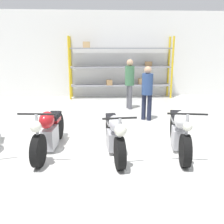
# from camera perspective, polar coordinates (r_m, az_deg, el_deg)

# --- Properties ---
(ground_plane) EXTENTS (30.00, 30.00, 0.00)m
(ground_plane) POSITION_cam_1_polar(r_m,az_deg,el_deg) (5.47, 0.26, -8.17)
(ground_plane) COLOR silver
(back_wall) EXTENTS (30.00, 0.08, 3.60)m
(back_wall) POSITION_cam_1_polar(r_m,az_deg,el_deg) (11.00, -1.82, 12.95)
(back_wall) COLOR white
(back_wall) RESTS_ON ground_plane
(shelving_rack) EXTENTS (4.34, 0.63, 2.55)m
(shelving_rack) POSITION_cam_1_polar(r_m,az_deg,el_deg) (10.71, 1.99, 10.19)
(shelving_rack) COLOR gold
(shelving_rack) RESTS_ON ground_plane
(motorcycle_red) EXTENTS (0.68, 2.04, 1.00)m
(motorcycle_red) POSITION_cam_1_polar(r_m,az_deg,el_deg) (5.34, -14.18, -4.32)
(motorcycle_red) COLOR black
(motorcycle_red) RESTS_ON ground_plane
(motorcycle_silver) EXTENTS (0.61, 1.95, 0.94)m
(motorcycle_silver) POSITION_cam_1_polar(r_m,az_deg,el_deg) (5.05, 0.59, -5.14)
(motorcycle_silver) COLOR black
(motorcycle_silver) RESTS_ON ground_plane
(motorcycle_white) EXTENTS (0.70, 2.02, 0.99)m
(motorcycle_white) POSITION_cam_1_polar(r_m,az_deg,el_deg) (5.39, 15.18, -4.25)
(motorcycle_white) COLOR black
(motorcycle_white) RESTS_ON ground_plane
(person_browsing) EXTENTS (0.38, 0.38, 1.72)m
(person_browsing) POSITION_cam_1_polar(r_m,az_deg,el_deg) (8.72, 4.05, 7.31)
(person_browsing) COLOR #595960
(person_browsing) RESTS_ON ground_plane
(person_near_rack) EXTENTS (0.45, 0.45, 1.59)m
(person_near_rack) POSITION_cam_1_polar(r_m,az_deg,el_deg) (7.37, 8.04, 5.20)
(person_near_rack) COLOR #1E2338
(person_near_rack) RESTS_ON ground_plane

